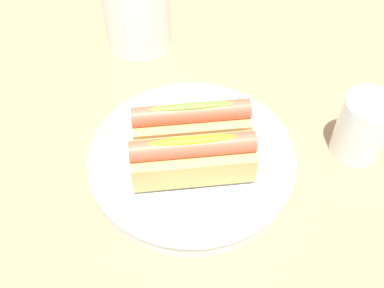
{
  "coord_description": "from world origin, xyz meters",
  "views": [
    {
      "loc": [
        -0.05,
        -0.37,
        0.48
      ],
      "look_at": [
        -0.01,
        -0.0,
        0.05
      ],
      "focal_mm": 42.04,
      "sensor_mm": 36.0,
      "label": 1
    }
  ],
  "objects_px": {
    "hotdog_front": "(193,157)",
    "paper_towel_roll": "(136,8)",
    "serving_bowl": "(192,160)",
    "hotdog_back": "(191,124)",
    "water_glass": "(361,129)"
  },
  "relations": [
    {
      "from": "hotdog_front",
      "to": "hotdog_back",
      "type": "height_order",
      "value": "same"
    },
    {
      "from": "serving_bowl",
      "to": "hotdog_back",
      "type": "bearing_deg",
      "value": 84.95
    },
    {
      "from": "serving_bowl",
      "to": "hotdog_back",
      "type": "height_order",
      "value": "hotdog_back"
    },
    {
      "from": "hotdog_back",
      "to": "water_glass",
      "type": "bearing_deg",
      "value": -5.84
    },
    {
      "from": "serving_bowl",
      "to": "paper_towel_roll",
      "type": "xyz_separation_m",
      "value": [
        -0.06,
        0.28,
        0.05
      ]
    },
    {
      "from": "serving_bowl",
      "to": "paper_towel_roll",
      "type": "distance_m",
      "value": 0.29
    },
    {
      "from": "hotdog_front",
      "to": "hotdog_back",
      "type": "xyz_separation_m",
      "value": [
        0.0,
        0.05,
        0.0
      ]
    },
    {
      "from": "hotdog_back",
      "to": "water_glass",
      "type": "xyz_separation_m",
      "value": [
        0.22,
        -0.02,
        -0.02
      ]
    },
    {
      "from": "hotdog_front",
      "to": "water_glass",
      "type": "xyz_separation_m",
      "value": [
        0.23,
        0.03,
        -0.02
      ]
    },
    {
      "from": "serving_bowl",
      "to": "hotdog_back",
      "type": "distance_m",
      "value": 0.05
    },
    {
      "from": "serving_bowl",
      "to": "paper_towel_roll",
      "type": "height_order",
      "value": "paper_towel_roll"
    },
    {
      "from": "serving_bowl",
      "to": "hotdog_front",
      "type": "distance_m",
      "value": 0.05
    },
    {
      "from": "hotdog_front",
      "to": "paper_towel_roll",
      "type": "height_order",
      "value": "paper_towel_roll"
    },
    {
      "from": "hotdog_back",
      "to": "water_glass",
      "type": "relative_size",
      "value": 1.67
    },
    {
      "from": "paper_towel_roll",
      "to": "hotdog_back",
      "type": "bearing_deg",
      "value": -77.15
    }
  ]
}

